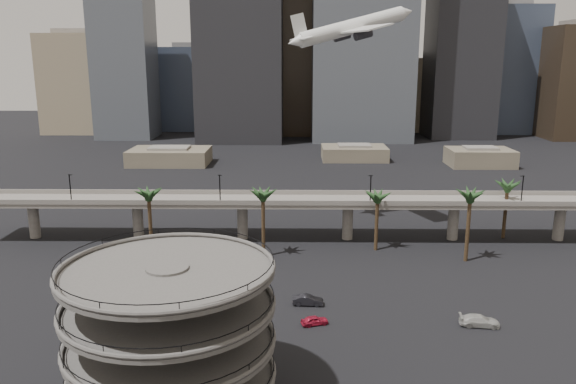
{
  "coord_description": "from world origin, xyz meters",
  "views": [
    {
      "loc": [
        0.07,
        -57.65,
        36.94
      ],
      "look_at": [
        -1.1,
        28.0,
        16.5
      ],
      "focal_mm": 35.0,
      "sensor_mm": 36.0,
      "label": 1
    }
  ],
  "objects_px": {
    "parking_ramp": "(170,324)",
    "car_a": "(315,320)",
    "airborne_jet": "(352,27)",
    "car_c": "(479,321)",
    "car_b": "(308,300)",
    "overpass": "(295,205)"
  },
  "relations": [
    {
      "from": "parking_ramp",
      "to": "car_a",
      "type": "xyz_separation_m",
      "value": [
        15.85,
        19.69,
        -9.17
      ]
    },
    {
      "from": "car_a",
      "to": "car_b",
      "type": "height_order",
      "value": "car_b"
    },
    {
      "from": "overpass",
      "to": "car_b",
      "type": "xyz_separation_m",
      "value": [
        2.04,
        -32.74,
        -6.56
      ]
    },
    {
      "from": "overpass",
      "to": "car_b",
      "type": "bearing_deg",
      "value": -86.43
    },
    {
      "from": "airborne_jet",
      "to": "car_b",
      "type": "height_order",
      "value": "airborne_jet"
    },
    {
      "from": "airborne_jet",
      "to": "car_a",
      "type": "height_order",
      "value": "airborne_jet"
    },
    {
      "from": "overpass",
      "to": "car_c",
      "type": "distance_m",
      "value": 47.74
    },
    {
      "from": "parking_ramp",
      "to": "car_b",
      "type": "height_order",
      "value": "parking_ramp"
    },
    {
      "from": "car_b",
      "to": "car_c",
      "type": "relative_size",
      "value": 0.85
    },
    {
      "from": "airborne_jet",
      "to": "car_c",
      "type": "xyz_separation_m",
      "value": [
        13.9,
        -54.33,
        -42.71
      ]
    },
    {
      "from": "parking_ramp",
      "to": "car_b",
      "type": "distance_m",
      "value": 31.58
    },
    {
      "from": "car_c",
      "to": "airborne_jet",
      "type": "bearing_deg",
      "value": 20.6
    },
    {
      "from": "overpass",
      "to": "car_b",
      "type": "height_order",
      "value": "overpass"
    },
    {
      "from": "car_a",
      "to": "car_b",
      "type": "bearing_deg",
      "value": -10.32
    },
    {
      "from": "airborne_jet",
      "to": "car_c",
      "type": "distance_m",
      "value": 70.49
    },
    {
      "from": "parking_ramp",
      "to": "car_a",
      "type": "height_order",
      "value": "parking_ramp"
    },
    {
      "from": "parking_ramp",
      "to": "car_b",
      "type": "bearing_deg",
      "value": 60.19
    },
    {
      "from": "airborne_jet",
      "to": "car_b",
      "type": "distance_m",
      "value": 64.86
    },
    {
      "from": "car_a",
      "to": "airborne_jet",
      "type": "bearing_deg",
      "value": -27.22
    },
    {
      "from": "airborne_jet",
      "to": "car_c",
      "type": "bearing_deg",
      "value": -97.69
    },
    {
      "from": "car_b",
      "to": "overpass",
      "type": "bearing_deg",
      "value": 6.5
    },
    {
      "from": "airborne_jet",
      "to": "car_a",
      "type": "xyz_separation_m",
      "value": [
        -9.44,
        -54.27,
        -42.86
      ]
    }
  ]
}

